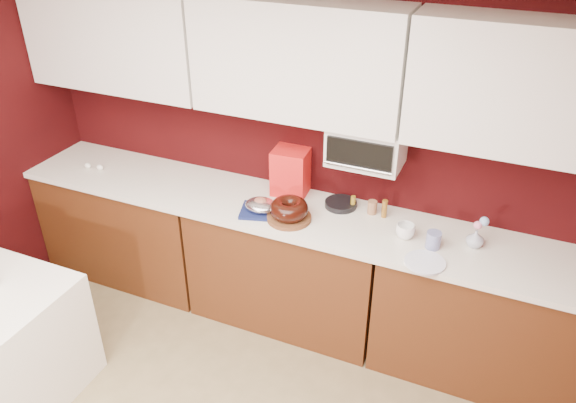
{
  "coord_description": "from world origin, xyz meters",
  "views": [
    {
      "loc": [
        1.25,
        -0.95,
        2.81
      ],
      "look_at": [
        0.04,
        1.84,
        1.02
      ],
      "focal_mm": 35.0,
      "sensor_mm": 36.0,
      "label": 1
    }
  ],
  "objects_px": {
    "flower_vase": "(475,237)",
    "blue_jar": "(433,240)",
    "toaster_oven": "(367,145)",
    "foil_ham_nest": "(261,205)",
    "pandoro_box": "(291,171)",
    "coffee_mug": "(405,230)",
    "bundt_cake": "(289,209)"
  },
  "relations": [
    {
      "from": "toaster_oven",
      "to": "blue_jar",
      "type": "distance_m",
      "value": 0.7
    },
    {
      "from": "flower_vase",
      "to": "pandoro_box",
      "type": "bearing_deg",
      "value": 172.25
    },
    {
      "from": "toaster_oven",
      "to": "pandoro_box",
      "type": "xyz_separation_m",
      "value": [
        -0.53,
        0.05,
        -0.31
      ]
    },
    {
      "from": "bundt_cake",
      "to": "pandoro_box",
      "type": "distance_m",
      "value": 0.37
    },
    {
      "from": "bundt_cake",
      "to": "foil_ham_nest",
      "type": "relative_size",
      "value": 1.17
    },
    {
      "from": "bundt_cake",
      "to": "pandoro_box",
      "type": "relative_size",
      "value": 0.76
    },
    {
      "from": "coffee_mug",
      "to": "flower_vase",
      "type": "bearing_deg",
      "value": 10.34
    },
    {
      "from": "toaster_oven",
      "to": "foil_ham_nest",
      "type": "relative_size",
      "value": 2.15
    },
    {
      "from": "blue_jar",
      "to": "flower_vase",
      "type": "xyz_separation_m",
      "value": [
        0.22,
        0.11,
        0.01
      ]
    },
    {
      "from": "bundt_cake",
      "to": "pandoro_box",
      "type": "height_order",
      "value": "pandoro_box"
    },
    {
      "from": "pandoro_box",
      "to": "coffee_mug",
      "type": "height_order",
      "value": "pandoro_box"
    },
    {
      "from": "bundt_cake",
      "to": "blue_jar",
      "type": "distance_m",
      "value": 0.9
    },
    {
      "from": "coffee_mug",
      "to": "toaster_oven",
      "type": "bearing_deg",
      "value": 149.87
    },
    {
      "from": "flower_vase",
      "to": "toaster_oven",
      "type": "bearing_deg",
      "value": 170.74
    },
    {
      "from": "foil_ham_nest",
      "to": "pandoro_box",
      "type": "height_order",
      "value": "pandoro_box"
    },
    {
      "from": "flower_vase",
      "to": "blue_jar",
      "type": "bearing_deg",
      "value": -153.61
    },
    {
      "from": "toaster_oven",
      "to": "bundt_cake",
      "type": "bearing_deg",
      "value": -144.28
    },
    {
      "from": "foil_ham_nest",
      "to": "blue_jar",
      "type": "bearing_deg",
      "value": 2.4
    },
    {
      "from": "pandoro_box",
      "to": "toaster_oven",
      "type": "bearing_deg",
      "value": -10.31
    },
    {
      "from": "foil_ham_nest",
      "to": "blue_jar",
      "type": "xyz_separation_m",
      "value": [
        1.1,
        0.05,
        -0.0
      ]
    },
    {
      "from": "bundt_cake",
      "to": "foil_ham_nest",
      "type": "xyz_separation_m",
      "value": [
        -0.2,
        0.01,
        -0.03
      ]
    },
    {
      "from": "blue_jar",
      "to": "foil_ham_nest",
      "type": "bearing_deg",
      "value": -177.6
    },
    {
      "from": "foil_ham_nest",
      "to": "pandoro_box",
      "type": "bearing_deg",
      "value": 77.6
    },
    {
      "from": "pandoro_box",
      "to": "blue_jar",
      "type": "bearing_deg",
      "value": -19.92
    },
    {
      "from": "pandoro_box",
      "to": "coffee_mug",
      "type": "distance_m",
      "value": 0.89
    },
    {
      "from": "bundt_cake",
      "to": "foil_ham_nest",
      "type": "distance_m",
      "value": 0.2
    },
    {
      "from": "bundt_cake",
      "to": "foil_ham_nest",
      "type": "bearing_deg",
      "value": 177.6
    },
    {
      "from": "coffee_mug",
      "to": "blue_jar",
      "type": "bearing_deg",
      "value": -12.19
    },
    {
      "from": "bundt_cake",
      "to": "coffee_mug",
      "type": "distance_m",
      "value": 0.73
    },
    {
      "from": "blue_jar",
      "to": "flower_vase",
      "type": "bearing_deg",
      "value": 26.39
    },
    {
      "from": "bundt_cake",
      "to": "flower_vase",
      "type": "height_order",
      "value": "bundt_cake"
    },
    {
      "from": "toaster_oven",
      "to": "pandoro_box",
      "type": "height_order",
      "value": "toaster_oven"
    }
  ]
}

